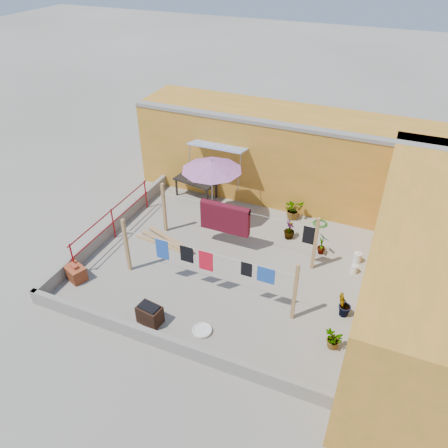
{
  "coord_description": "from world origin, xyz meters",
  "views": [
    {
      "loc": [
        4.0,
        -9.52,
        8.55
      ],
      "look_at": [
        -0.16,
        0.3,
        1.2
      ],
      "focal_mm": 35.0,
      "sensor_mm": 36.0,
      "label": 1
    }
  ],
  "objects": [
    {
      "name": "green_hose",
      "position": [
        2.21,
        3.2,
        0.03
      ],
      "size": [
        0.51,
        0.51,
        0.07
      ],
      "color": "#196C18",
      "rests_on": "ground"
    },
    {
      "name": "wall_back",
      "position": [
        0.5,
        4.69,
        1.61
      ],
      "size": [
        11.0,
        3.27,
        3.21
      ],
      "color": "orange",
      "rests_on": "ground"
    },
    {
      "name": "wall_right",
      "position": [
        5.2,
        0.0,
        1.6
      ],
      "size": [
        2.4,
        9.0,
        3.2
      ],
      "primitive_type": "cube",
      "color": "orange",
      "rests_on": "ground"
    },
    {
      "name": "parapet_front",
      "position": [
        0.0,
        -3.58,
        0.22
      ],
      "size": [
        8.3,
        0.16,
        0.44
      ],
      "primitive_type": "cube",
      "color": "gray",
      "rests_on": "ground"
    },
    {
      "name": "parapet_left",
      "position": [
        -4.08,
        0.0,
        0.22
      ],
      "size": [
        0.16,
        7.3,
        0.44
      ],
      "primitive_type": "cube",
      "color": "gray",
      "rests_on": "ground"
    },
    {
      "name": "brick_stack",
      "position": [
        -3.7,
        -2.37,
        0.22
      ],
      "size": [
        0.71,
        0.62,
        0.52
      ],
      "color": "#AC4C27",
      "rests_on": "ground"
    },
    {
      "name": "patio_umbrella",
      "position": [
        -1.27,
        1.9,
        2.15
      ],
      "size": [
        2.37,
        2.37,
        2.39
      ],
      "color": "gray",
      "rests_on": "ground"
    },
    {
      "name": "plant_back_b",
      "position": [
        1.43,
        2.0,
        0.32
      ],
      "size": [
        0.39,
        0.39,
        0.64
      ],
      "primitive_type": "imported",
      "rotation": [
        0.0,
        0.0,
        1.67
      ],
      "color": "#225819",
      "rests_on": "ground"
    },
    {
      "name": "plant_back_a",
      "position": [
        1.23,
        3.2,
        0.37
      ],
      "size": [
        0.88,
        0.88,
        0.74
      ],
      "primitive_type": "imported",
      "rotation": [
        0.0,
        0.0,
        0.73
      ],
      "color": "#225819",
      "rests_on": "ground"
    },
    {
      "name": "red_railing",
      "position": [
        -3.85,
        -0.2,
        0.72
      ],
      "size": [
        0.05,
        4.2,
        1.1
      ],
      "color": "maroon",
      "rests_on": "ground"
    },
    {
      "name": "outdoor_table",
      "position": [
        -2.52,
        3.2,
        0.67
      ],
      "size": [
        1.69,
        1.04,
        0.74
      ],
      "color": "black",
      "rests_on": "ground"
    },
    {
      "name": "white_basin",
      "position": [
        0.53,
        -2.76,
        0.05
      ],
      "size": [
        0.51,
        0.51,
        0.09
      ],
      "color": "silver",
      "rests_on": "ground"
    },
    {
      "name": "plant_right_b",
      "position": [
        3.7,
        -0.81,
        0.37
      ],
      "size": [
        0.51,
        0.52,
        0.74
      ],
      "primitive_type": "imported",
      "rotation": [
        0.0,
        0.0,
        4.0
      ],
      "color": "#225819",
      "rests_on": "ground"
    },
    {
      "name": "water_jug_a",
      "position": [
        3.7,
        1.06,
        0.14
      ],
      "size": [
        0.2,
        0.2,
        0.32
      ],
      "color": "silver",
      "rests_on": "ground"
    },
    {
      "name": "plant_right_a",
      "position": [
        2.6,
        1.59,
        0.41
      ],
      "size": [
        0.5,
        0.52,
        0.82
      ],
      "primitive_type": "imported",
      "rotation": [
        0.0,
        0.0,
        2.27
      ],
      "color": "#225819",
      "rests_on": "ground"
    },
    {
      "name": "clothesline_rig",
      "position": [
        -0.24,
        0.52,
        1.03
      ],
      "size": [
        5.09,
        2.35,
        1.8
      ],
      "color": "tan",
      "rests_on": "ground"
    },
    {
      "name": "brazier",
      "position": [
        -0.85,
        -2.97,
        0.27
      ],
      "size": [
        0.67,
        0.5,
        0.56
      ],
      "color": "black",
      "rests_on": "ground"
    },
    {
      "name": "water_jug_b",
      "position": [
        3.7,
        1.61,
        0.17
      ],
      "size": [
        0.24,
        0.24,
        0.38
      ],
      "color": "silver",
      "rests_on": "ground"
    },
    {
      "name": "plant_right_c",
      "position": [
        3.69,
        -1.97,
        0.28
      ],
      "size": [
        0.55,
        0.6,
        0.56
      ],
      "primitive_type": "imported",
      "rotation": [
        0.0,
        0.0,
        4.99
      ],
      "color": "#225819",
      "rests_on": "ground"
    },
    {
      "name": "lumber_pile",
      "position": [
        -2.13,
        0.15,
        0.07
      ],
      "size": [
        2.17,
        0.82,
        0.13
      ],
      "color": "tan",
      "rests_on": "ground"
    },
    {
      "name": "ground",
      "position": [
        0.0,
        0.0,
        0.0
      ],
      "size": [
        80.0,
        80.0,
        0.0
      ],
      "primitive_type": "plane",
      "color": "#9E998E",
      "rests_on": "ground"
    }
  ]
}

